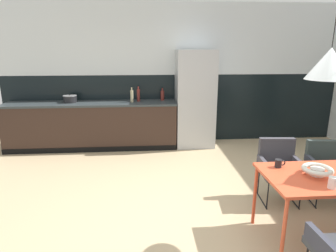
% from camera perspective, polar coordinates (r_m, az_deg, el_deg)
% --- Properties ---
extents(ground_plane, '(9.12, 9.12, 0.00)m').
position_cam_1_polar(ground_plane, '(3.57, 7.12, -17.61)').
color(ground_plane, tan).
extents(back_wall_splashback_dark, '(7.02, 0.12, 1.41)m').
position_cam_1_polar(back_wall_splashback_dark, '(6.12, 1.77, 3.56)').
color(back_wall_splashback_dark, black).
rests_on(back_wall_splashback_dark, ground).
extents(back_wall_panel_upper, '(7.02, 0.12, 1.41)m').
position_cam_1_polar(back_wall_panel_upper, '(6.01, 1.88, 16.83)').
color(back_wall_panel_upper, silver).
rests_on(back_wall_panel_upper, back_wall_splashback_dark).
extents(kitchen_counter, '(3.31, 0.63, 0.91)m').
position_cam_1_polar(kitchen_counter, '(5.89, -14.71, 0.14)').
color(kitchen_counter, '#31211A').
rests_on(kitchen_counter, ground).
extents(refrigerator_column, '(0.75, 0.60, 1.90)m').
position_cam_1_polar(refrigerator_column, '(5.77, 5.34, 5.31)').
color(refrigerator_column, '#ADAFB2').
rests_on(refrigerator_column, ground).
extents(armchair_near_window, '(0.52, 0.51, 0.80)m').
position_cam_1_polar(armchair_near_window, '(3.99, 21.02, -6.82)').
color(armchair_near_window, '#393C42').
rests_on(armchair_near_window, ground).
extents(armchair_facing_counter, '(0.54, 0.53, 0.76)m').
position_cam_1_polar(armchair_facing_counter, '(4.26, 28.93, -6.50)').
color(armchair_facing_counter, '#393C42').
rests_on(armchair_facing_counter, ground).
extents(fruit_bowl, '(0.29, 0.29, 0.09)m').
position_cam_1_polar(fruit_bowl, '(3.18, 27.41, -7.72)').
color(fruit_bowl, silver).
rests_on(fruit_bowl, dining_table).
extents(mug_tall_blue, '(0.11, 0.07, 0.09)m').
position_cam_1_polar(mug_tall_blue, '(3.23, 21.03, -6.91)').
color(mug_tall_blue, black).
rests_on(mug_tall_blue, dining_table).
extents(mug_white_ceramic, '(0.12, 0.08, 0.10)m').
position_cam_1_polar(mug_white_ceramic, '(2.97, 29.85, -9.68)').
color(mug_white_ceramic, white).
rests_on(mug_white_ceramic, dining_table).
extents(cooking_pot, '(0.26, 0.26, 0.16)m').
position_cam_1_polar(cooking_pot, '(5.92, -18.79, 5.11)').
color(cooking_pot, black).
rests_on(cooking_pot, kitchen_counter).
extents(bottle_vinegar_dark, '(0.06, 0.06, 0.29)m').
position_cam_1_polar(bottle_vinegar_dark, '(5.68, -7.16, 5.91)').
color(bottle_vinegar_dark, tan).
rests_on(bottle_vinegar_dark, kitchen_counter).
extents(bottle_spice_small, '(0.06, 0.06, 0.29)m').
position_cam_1_polar(bottle_spice_small, '(5.74, -5.87, 6.11)').
color(bottle_spice_small, maroon).
rests_on(bottle_spice_small, kitchen_counter).
extents(bottle_wine_green, '(0.07, 0.07, 0.25)m').
position_cam_1_polar(bottle_wine_green, '(5.84, -1.11, 6.10)').
color(bottle_wine_green, maroon).
rests_on(bottle_wine_green, kitchen_counter).
extents(pendant_lamp_over_table_near, '(0.40, 0.40, 1.12)m').
position_cam_1_polar(pendant_lamp_over_table_near, '(3.00, 29.32, 10.69)').
color(pendant_lamp_over_table_near, black).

